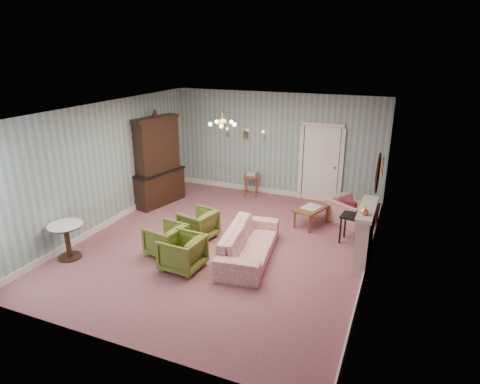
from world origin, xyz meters
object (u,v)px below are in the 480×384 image
at_px(sofa_chintz, 249,238).
at_px(side_table_black, 350,229).
at_px(olive_chair_b, 166,238).
at_px(olive_chair_c, 198,223).
at_px(wingback_chair, 352,208).
at_px(fireplace, 365,234).
at_px(coffee_table, 311,216).
at_px(pedestal_table, 68,241).
at_px(olive_chair_a, 182,251).
at_px(dresser, 158,159).

height_order(sofa_chintz, side_table_black, sofa_chintz).
height_order(olive_chair_b, olive_chair_c, olive_chair_c).
xyz_separation_m(sofa_chintz, wingback_chair, (1.65, 2.48, -0.00)).
distance_m(olive_chair_c, sofa_chintz, 1.45).
height_order(fireplace, coffee_table, fireplace).
relative_size(olive_chair_b, pedestal_table, 0.95).
distance_m(olive_chair_a, pedestal_table, 2.40).
height_order(olive_chair_b, coffee_table, olive_chair_b).
bearing_deg(pedestal_table, olive_chair_b, 27.75).
relative_size(olive_chair_a, dresser, 0.30).
height_order(dresser, side_table_black, dresser).
relative_size(coffee_table, pedestal_table, 1.23).
bearing_deg(coffee_table, olive_chair_a, -121.34).
xyz_separation_m(coffee_table, side_table_black, (1.00, -0.56, 0.08)).
bearing_deg(olive_chair_b, dresser, -135.24).
xyz_separation_m(fireplace, side_table_black, (-0.36, 0.75, -0.26)).
bearing_deg(wingback_chair, side_table_black, 130.42).
bearing_deg(olive_chair_a, olive_chair_b, -118.64).
distance_m(wingback_chair, side_table_black, 0.99).
height_order(olive_chair_c, sofa_chintz, sofa_chintz).
xyz_separation_m(fireplace, coffee_table, (-1.36, 1.30, -0.34)).
relative_size(olive_chair_c, wingback_chair, 0.74).
height_order(olive_chair_b, sofa_chintz, sofa_chintz).
bearing_deg(side_table_black, olive_chair_a, -139.39).
distance_m(coffee_table, side_table_black, 1.15).
relative_size(olive_chair_b, wingback_chair, 0.72).
xyz_separation_m(olive_chair_a, dresser, (-2.34, 2.83, 0.88)).
xyz_separation_m(olive_chair_c, wingback_chair, (3.04, 2.06, 0.07)).
relative_size(olive_chair_b, fireplace, 0.51).
relative_size(fireplace, side_table_black, 2.19).
distance_m(olive_chair_a, coffee_table, 3.47).
bearing_deg(sofa_chintz, coffee_table, -28.82).
bearing_deg(pedestal_table, fireplace, 21.49).
relative_size(dresser, pedestal_table, 3.36).
relative_size(sofa_chintz, pedestal_table, 2.96).
distance_m(olive_chair_c, coffee_table, 2.72).
height_order(coffee_table, pedestal_table, pedestal_table).
distance_m(olive_chair_a, sofa_chintz, 1.36).
height_order(olive_chair_a, pedestal_table, olive_chair_a).
height_order(wingback_chair, coffee_table, wingback_chair).
bearing_deg(pedestal_table, dresser, 90.00).
distance_m(dresser, coffee_table, 4.27).
bearing_deg(olive_chair_a, side_table_black, 134.45).
bearing_deg(olive_chair_c, olive_chair_a, 28.51).
bearing_deg(olive_chair_c, dresser, -114.34).
xyz_separation_m(olive_chair_a, olive_chair_b, (-0.62, 0.39, -0.02)).
distance_m(olive_chair_b, wingback_chair, 4.44).
height_order(olive_chair_c, dresser, dresser).
distance_m(olive_chair_b, fireplace, 3.99).
bearing_deg(olive_chair_a, olive_chair_c, -160.71).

